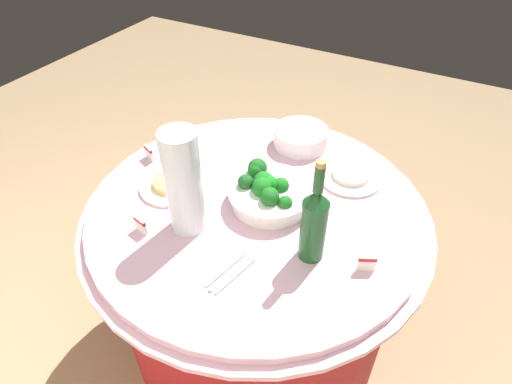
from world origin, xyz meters
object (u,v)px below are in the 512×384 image
object	(u,v)px
plate_stack	(301,137)
wine_bottle	(314,223)
broccoli_bowl	(269,192)
serving_tongs	(229,274)
food_plate_rice	(351,176)
label_placard_mid	(367,263)
label_placard_front	(148,152)
food_plate_noodles	(171,184)
label_placard_rear	(140,224)
decorative_fruit_vase	(184,185)

from	to	relation	value
plate_stack	wine_bottle	size ratio (longest dim) A/B	0.62
broccoli_bowl	serving_tongs	world-z (taller)	broccoli_bowl
food_plate_rice	label_placard_mid	xyz separation A→B (m)	(-0.18, 0.38, 0.02)
broccoli_bowl	wine_bottle	distance (m)	0.27
wine_bottle	label_placard_front	world-z (taller)	wine_bottle
food_plate_rice	wine_bottle	bearing A→B (deg)	92.39
serving_tongs	label_placard_front	distance (m)	0.64
wine_bottle	plate_stack	bearing A→B (deg)	-62.81
broccoli_bowl	label_placard_mid	bearing A→B (deg)	161.34
label_placard_front	food_plate_noodles	bearing A→B (deg)	151.55
food_plate_rice	label_placard_mid	bearing A→B (deg)	115.00
wine_bottle	label_placard_mid	world-z (taller)	wine_bottle
wine_bottle	label_placard_rear	xyz separation A→B (m)	(0.49, 0.16, -0.10)
broccoli_bowl	label_placard_rear	xyz separation A→B (m)	(0.28, 0.31, -0.02)
label_placard_mid	food_plate_noodles	bearing A→B (deg)	-2.89
decorative_fruit_vase	serving_tongs	bearing A→B (deg)	152.91
plate_stack	wine_bottle	world-z (taller)	wine_bottle
wine_bottle	food_plate_rice	xyz separation A→B (m)	(0.02, -0.40, -0.12)
label_placard_mid	label_placard_rear	xyz separation A→B (m)	(0.65, 0.18, 0.00)
broccoli_bowl	label_placard_rear	bearing A→B (deg)	47.83
label_placard_mid	plate_stack	bearing A→B (deg)	-49.21
broccoli_bowl	serving_tongs	xyz separation A→B (m)	(-0.04, 0.32, -0.04)
food_plate_rice	food_plate_noodles	world-z (taller)	food_plate_noodles
decorative_fruit_vase	serving_tongs	distance (m)	0.28
label_placard_rear	food_plate_noodles	bearing A→B (deg)	-76.88
serving_tongs	label_placard_rear	size ratio (longest dim) A/B	3.04
food_plate_rice	label_placard_mid	size ratio (longest dim) A/B	4.00
broccoli_bowl	food_plate_rice	bearing A→B (deg)	-127.94
label_placard_mid	decorative_fruit_vase	bearing A→B (deg)	9.39
decorative_fruit_vase	label_placard_front	bearing A→B (deg)	-33.03
wine_bottle	decorative_fruit_vase	distance (m)	0.39
serving_tongs	label_placard_rear	world-z (taller)	label_placard_rear
wine_bottle	serving_tongs	distance (m)	0.27
plate_stack	wine_bottle	bearing A→B (deg)	117.19
plate_stack	food_plate_rice	size ratio (longest dim) A/B	0.95
serving_tongs	food_plate_rice	world-z (taller)	food_plate_rice
plate_stack	label_placard_front	bearing A→B (deg)	38.13
food_plate_rice	label_placard_rear	xyz separation A→B (m)	(0.48, 0.56, 0.02)
food_plate_rice	label_placard_front	size ratio (longest dim) A/B	4.00
broccoli_bowl	serving_tongs	distance (m)	0.33
broccoli_bowl	decorative_fruit_vase	bearing A→B (deg)	52.06
food_plate_rice	label_placard_front	bearing A→B (deg)	19.60
wine_bottle	decorative_fruit_vase	size ratio (longest dim) A/B	0.99
serving_tongs	food_plate_rice	xyz separation A→B (m)	(-0.15, -0.57, 0.01)
decorative_fruit_vase	food_plate_rice	distance (m)	0.61
wine_bottle	food_plate_noodles	distance (m)	0.56
serving_tongs	label_placard_mid	xyz separation A→B (m)	(-0.33, -0.20, 0.03)
broccoli_bowl	label_placard_rear	size ratio (longest dim) A/B	5.09
decorative_fruit_vase	label_placard_front	distance (m)	0.42
decorative_fruit_vase	food_plate_noodles	distance (m)	0.25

